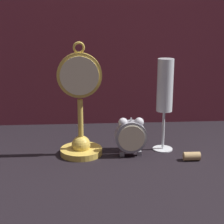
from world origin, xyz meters
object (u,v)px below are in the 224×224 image
Objects in this scene: alarm_clock_twin_bell at (131,135)px; champagne_flute at (165,92)px; wine_cork at (192,156)px; pocket_watch_on_stand at (80,116)px.

alarm_clock_twin_bell is 0.15m from champagne_flute.
champagne_flute is at bearing 126.48° from wine_cork.
pocket_watch_on_stand reaches higher than wine_cork.
alarm_clock_twin_bell is at bearing 165.18° from wine_cork.
champagne_flute is 5.95× the size of wine_cork.
champagne_flute is (0.09, 0.04, 0.11)m from alarm_clock_twin_bell.
alarm_clock_twin_bell reaches higher than wine_cork.
pocket_watch_on_stand is at bearing -174.92° from champagne_flute.
champagne_flute is at bearing 5.08° from pocket_watch_on_stand.
champagne_flute reaches higher than wine_cork.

